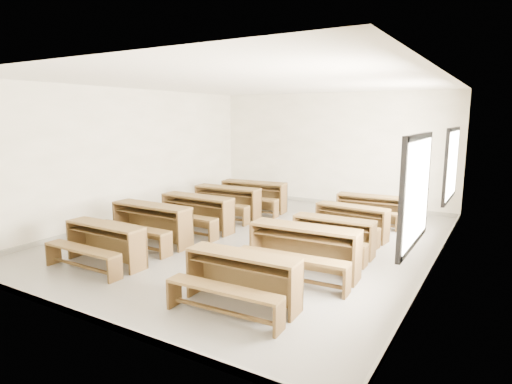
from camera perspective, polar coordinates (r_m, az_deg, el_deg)
The scene contains 11 objects.
room at distance 8.65m, azimuth 0.52°, elevation 7.42°, with size 8.50×8.50×3.20m.
desk_set_0 at distance 7.87m, azimuth -19.69°, elevation -6.20°, with size 1.60×0.83×0.72m.
desk_set_1 at distance 8.85m, azimuth -13.97°, elevation -3.80°, with size 1.78×0.93×0.80m.
desk_set_2 at distance 9.68m, azimuth -8.02°, elevation -2.46°, with size 1.76×0.93×0.79m.
desk_set_3 at distance 10.85m, azimuth -3.97°, elevation -1.05°, with size 1.77×0.98×0.78m.
desk_set_4 at distance 11.57m, azimuth -0.39°, elevation -0.27°, with size 1.86×1.10×0.80m.
desk_set_5 at distance 5.87m, azimuth -2.04°, elevation -11.12°, with size 1.65×0.90×0.73m.
desk_set_6 at distance 6.97m, azimuth 6.27°, elevation -7.31°, with size 1.84×1.03×0.80m.
desk_set_7 at distance 8.10m, azimuth 10.18°, elevation -5.45°, with size 1.53×0.81×0.68m.
desk_set_8 at distance 9.22m, azimuth 12.51°, elevation -3.61°, with size 1.60×0.94×0.69m.
desk_set_9 at distance 10.58m, azimuth 14.77°, elevation -1.96°, with size 1.56×0.88×0.68m.
Camera 1 is at (4.45, -7.46, 2.54)m, focal length 30.00 mm.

